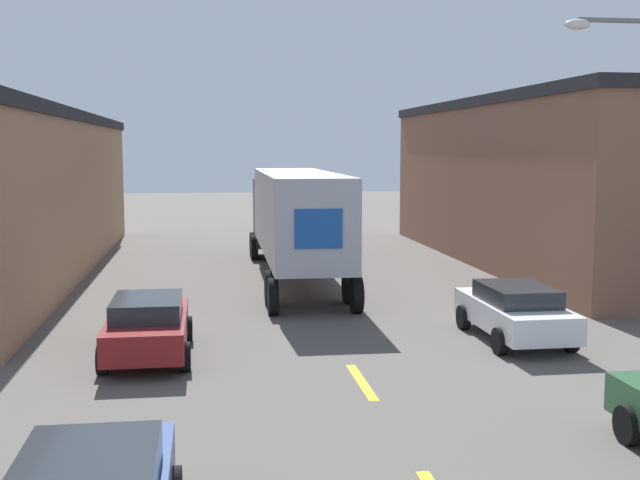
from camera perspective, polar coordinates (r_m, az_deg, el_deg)
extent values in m
cube|color=yellow|center=(16.50, 2.98, -10.03)|extent=(0.20, 2.52, 0.01)
cube|color=brown|center=(36.08, 20.73, 3.68)|extent=(13.75, 22.12, 6.32)
cube|color=#232326|center=(36.09, 20.95, 9.01)|extent=(13.95, 22.32, 0.40)
cube|color=black|center=(34.70, -2.80, 2.00)|extent=(2.32, 2.98, 2.85)
cube|color=#A8A8B2|center=(27.34, -1.58, 1.97)|extent=(2.57, 11.23, 2.73)
cube|color=#194CA3|center=(21.79, -0.10, 0.79)|extent=(1.32, 0.05, 1.09)
cylinder|color=black|center=(35.32, -0.89, -0.24)|extent=(0.30, 1.06, 1.06)
cylinder|color=black|center=(35.14, -4.78, -0.29)|extent=(0.30, 1.06, 1.06)
cylinder|color=black|center=(34.16, -0.67, -0.47)|extent=(0.30, 1.06, 1.06)
cylinder|color=black|center=(33.97, -4.69, -0.53)|extent=(0.30, 1.06, 1.06)
cylinder|color=black|center=(24.40, 2.04, -3.31)|extent=(0.30, 1.06, 1.06)
cylinder|color=black|center=(24.13, -3.59, -3.43)|extent=(0.30, 1.06, 1.06)
cylinder|color=black|center=(23.05, 2.61, -3.90)|extent=(0.30, 1.06, 1.06)
cylinder|color=black|center=(22.76, -3.36, -4.04)|extent=(0.30, 1.06, 1.06)
cube|color=maroon|center=(18.62, -12.13, -6.22)|extent=(1.71, 4.23, 0.65)
cube|color=#23282D|center=(18.39, -12.20, -4.67)|extent=(1.50, 2.20, 0.42)
cylinder|color=black|center=(19.93, -9.38, -6.27)|extent=(0.22, 0.63, 0.63)
cylinder|color=black|center=(20.04, -14.31, -6.31)|extent=(0.22, 0.63, 0.63)
cylinder|color=black|center=(17.38, -9.56, -8.18)|extent=(0.22, 0.63, 0.63)
cylinder|color=black|center=(17.51, -15.21, -8.21)|extent=(0.22, 0.63, 0.63)
cube|color=silver|center=(20.35, 13.64, -5.17)|extent=(1.71, 4.23, 0.65)
cube|color=#23282D|center=(20.14, 13.82, -3.74)|extent=(1.50, 2.20, 0.42)
cylinder|color=black|center=(21.92, 14.43, -5.21)|extent=(0.22, 0.63, 0.63)
cylinder|color=black|center=(21.33, 10.16, -5.43)|extent=(0.22, 0.63, 0.63)
cylinder|color=black|center=(19.59, 17.39, -6.71)|extent=(0.22, 0.63, 0.63)
cylinder|color=black|center=(18.93, 12.68, -7.03)|extent=(0.22, 0.63, 0.63)
cube|color=#23282D|center=(9.41, -16.26, -15.79)|extent=(1.50, 2.20, 0.42)
cylinder|color=black|center=(14.01, 21.08, -12.18)|extent=(0.22, 0.63, 0.63)
cylinder|color=slate|center=(18.41, 20.58, 14.41)|extent=(1.87, 0.11, 0.11)
ellipsoid|color=silver|center=(17.98, 17.86, 14.39)|extent=(0.56, 0.32, 0.22)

